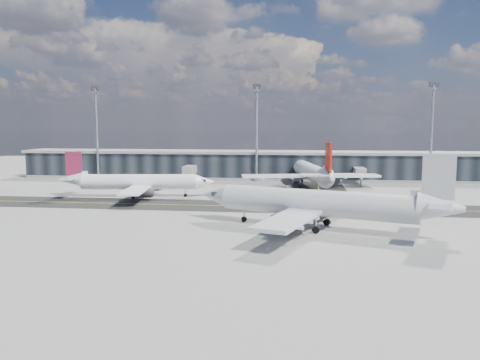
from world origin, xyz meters
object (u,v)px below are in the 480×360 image
(airliner_near, at_px, (320,204))
(service_van, at_px, (289,181))
(airliner_af, at_px, (137,182))
(baggage_tug, at_px, (260,201))
(airliner_redtail, at_px, (312,173))

(airliner_near, xyz_separation_m, service_van, (-6.10, 59.94, -3.42))
(airliner_af, distance_m, baggage_tug, 30.87)
(airliner_af, bearing_deg, service_van, 123.74)
(airliner_af, bearing_deg, baggage_tug, 67.97)
(airliner_near, xyz_separation_m, baggage_tug, (-11.41, 21.70, -3.23))
(baggage_tug, relative_size, service_van, 0.55)
(airliner_redtail, xyz_separation_m, airliner_near, (-0.03, -49.47, -0.08))
(airliner_near, bearing_deg, airliner_redtail, 18.55)
(airliner_af, xyz_separation_m, airliner_redtail, (41.18, 19.86, 0.75))
(baggage_tug, bearing_deg, service_van, 173.20)
(airliner_near, bearing_deg, baggage_tug, 46.33)
(airliner_near, relative_size, baggage_tug, 13.40)
(airliner_af, distance_m, service_van, 46.43)
(airliner_redtail, height_order, airliner_near, airliner_redtail)
(airliner_af, distance_m, airliner_redtail, 45.72)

